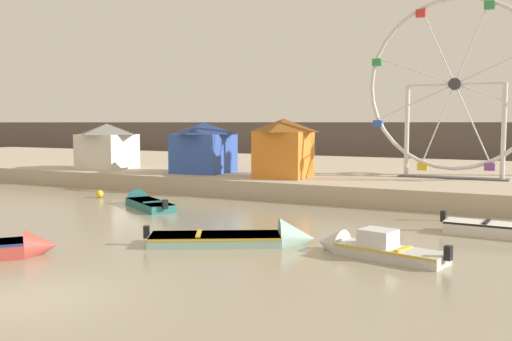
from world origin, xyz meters
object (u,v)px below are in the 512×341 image
motorboat_teal_painted (143,202)px  carnival_booth_white_ticket (107,145)px  motorboat_pale_grey (368,247)px  motorboat_seafoam (253,239)px  carnival_booth_orange_canopy (284,147)px  ferris_wheel_white_frame (455,88)px  mooring_buoy_orange (100,194)px  carnival_booth_blue_tent (204,146)px

motorboat_teal_painted → carnival_booth_white_ticket: (-9.91, 8.28, 2.51)m
motorboat_pale_grey → carnival_booth_white_ticket: bearing=-17.2°
motorboat_teal_painted → motorboat_seafoam: motorboat_seafoam is taller
motorboat_seafoam → carnival_booth_white_ticket: bearing=114.3°
motorboat_teal_painted → carnival_booth_orange_canopy: (4.36, 8.01, 2.67)m
ferris_wheel_white_frame → mooring_buoy_orange: bearing=-149.3°
motorboat_teal_painted → ferris_wheel_white_frame: ferris_wheel_white_frame is taller
carnival_booth_blue_tent → carnival_booth_white_ticket: 8.05m
motorboat_teal_painted → motorboat_seafoam: size_ratio=0.84×
ferris_wheel_white_frame → mooring_buoy_orange: (-18.04, -10.70, -6.21)m
motorboat_teal_painted → motorboat_pale_grey: bearing=-169.5°
mooring_buoy_orange → motorboat_teal_painted: bearing=-19.1°
carnival_booth_orange_canopy → mooring_buoy_orange: bearing=-146.1°
ferris_wheel_white_frame → carnival_booth_white_ticket: size_ratio=2.79×
carnival_booth_blue_tent → carnival_booth_orange_canopy: 6.27m
motorboat_teal_painted → carnival_booth_orange_canopy: bearing=-86.5°
carnival_booth_blue_tent → carnival_booth_orange_canopy: bearing=-9.6°
motorboat_pale_grey → mooring_buoy_orange: size_ratio=10.85×
motorboat_seafoam → ferris_wheel_white_frame: ferris_wheel_white_frame is taller
motorboat_teal_painted → ferris_wheel_white_frame: 19.32m
motorboat_teal_painted → motorboat_pale_grey: 14.67m
motorboat_seafoam → carnival_booth_white_ticket: 23.96m
motorboat_pale_grey → carnival_booth_blue_tent: 21.13m
motorboat_teal_painted → carnival_booth_blue_tent: bearing=-45.9°
ferris_wheel_white_frame → carnival_booth_orange_canopy: (-9.23, -4.23, -3.56)m
motorboat_teal_painted → carnival_booth_white_ticket: carnival_booth_white_ticket is taller
carnival_booth_blue_tent → mooring_buoy_orange: size_ratio=9.20×
motorboat_seafoam → mooring_buoy_orange: size_ratio=13.43×
motorboat_seafoam → carnival_booth_orange_canopy: carnival_booth_orange_canopy is taller
ferris_wheel_white_frame → carnival_booth_blue_tent: 16.26m
motorboat_pale_grey → mooring_buoy_orange: bearing=-8.0°
motorboat_seafoam → mooring_buoy_orange: bearing=122.7°
motorboat_seafoam → ferris_wheel_white_frame: 19.35m
carnival_booth_white_ticket → carnival_booth_orange_canopy: size_ratio=1.08×
motorboat_seafoam → carnival_booth_blue_tent: carnival_booth_blue_tent is taller
ferris_wheel_white_frame → carnival_booth_orange_canopy: bearing=-155.4°
motorboat_pale_grey → carnival_booth_orange_canopy: bearing=-42.4°
motorboat_teal_painted → carnival_booth_white_ticket: 13.16m
motorboat_teal_painted → mooring_buoy_orange: 4.71m
motorboat_seafoam → motorboat_pale_grey: 4.18m
motorboat_pale_grey → carnival_booth_orange_canopy: size_ratio=1.33×
mooring_buoy_orange → motorboat_seafoam: bearing=-27.2°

